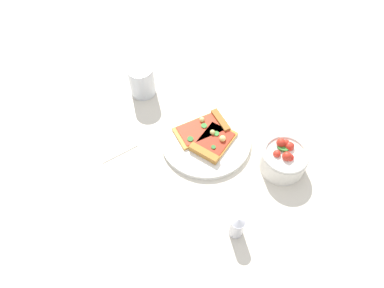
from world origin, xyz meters
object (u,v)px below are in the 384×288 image
Objects in this scene: pizza_slice_near at (212,143)px; salad_bowl at (284,159)px; paper_napkin at (111,138)px; soda_glass at (142,81)px; pepper_shaker at (237,226)px; plate at (206,139)px; pizza_slice_far at (204,128)px.

pizza_slice_near is 0.20m from salad_bowl.
salad_bowl is 0.93× the size of paper_napkin.
paper_napkin is (-0.08, 0.19, -0.04)m from soda_glass.
plate is at bearing -29.59° from pepper_shaker.
pepper_shaker is (-0.52, 0.13, -0.01)m from soda_glass.
pizza_slice_far is at bearing -30.45° from pepper_shaker.
pepper_shaker is (-0.04, 0.23, 0.00)m from salad_bowl.
salad_bowl is (-0.20, -0.09, 0.03)m from plate.
paper_napkin is (0.17, 0.21, -0.02)m from pizza_slice_far.
salad_bowl is (-0.23, -0.07, 0.02)m from pizza_slice_far.
plate is at bearing -178.00° from soda_glass.
salad_bowl reaches higher than pizza_slice_near.
pizza_slice_far is at bearing -38.02° from plate.
pepper_shaker is at bearing -172.77° from paper_napkin.
salad_bowl is 1.53× the size of pepper_shaker.
soda_glass is (0.48, 0.10, 0.01)m from salad_bowl.
pizza_slice_near reaches higher than paper_napkin.
paper_napkin is 1.64× the size of pepper_shaker.
paper_napkin is at bearing 112.67° from soda_glass.
pizza_slice_far is at bearing 17.14° from salad_bowl.
plate is at bearing 141.98° from pizza_slice_far.
plate is 0.23m from salad_bowl.
paper_napkin is at bearing 40.36° from pizza_slice_near.
paper_napkin is (0.40, 0.29, -0.03)m from salad_bowl.
pizza_slice_near reaches higher than plate.
paper_napkin is at bearing 44.95° from plate.
plate is 0.03m from pizza_slice_near.
plate is at bearing 23.91° from salad_bowl.
soda_glass is (0.27, 0.01, 0.04)m from plate.
pizza_slice_far reaches higher than plate.
salad_bowl is at bearing -156.09° from plate.
pizza_slice_far is 0.27m from paper_napkin.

